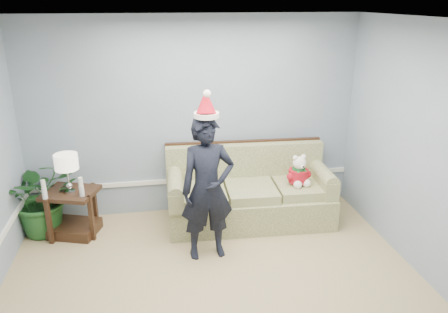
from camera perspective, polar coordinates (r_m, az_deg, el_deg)
name	(u,v)px	position (r m, az deg, el deg)	size (l,w,h in m)	color
room_shell	(227,195)	(3.60, 0.36, -5.05)	(4.54, 5.04, 2.74)	tan
wainscot_trim	(102,233)	(5.04, -15.62, -9.54)	(4.49, 4.99, 0.06)	white
sofa	(249,195)	(5.96, 3.25, -4.98)	(2.21, 1.03, 1.02)	#505E2C
side_table	(74,217)	(5.95, -19.06, -7.51)	(0.76, 0.69, 0.60)	#381E14
table_lamp	(66,164)	(5.62, -19.89, -0.87)	(0.28, 0.28, 0.50)	silver
candle_pair	(63,189)	(5.61, -20.31, -3.97)	(0.49, 0.06, 0.24)	silver
houseplant	(42,196)	(6.03, -22.72, -4.77)	(0.91, 0.79, 1.02)	#1E5221
man	(207,189)	(4.94, -2.17, -4.27)	(0.62, 0.40, 1.69)	black
santa_hat	(206,105)	(4.64, -2.35, 6.80)	(0.30, 0.33, 0.32)	white
teddy_bear	(299,174)	(5.85, 9.72, -2.27)	(0.30, 0.32, 0.42)	white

